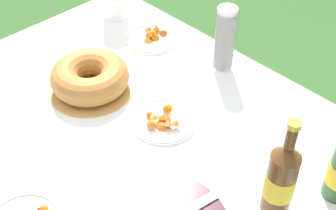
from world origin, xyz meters
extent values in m
cube|color=brown|center=(0.00, 0.00, 0.67)|extent=(1.48, 1.18, 0.03)
cylinder|color=brown|center=(-0.68, 0.53, 0.32)|extent=(0.06, 0.06, 0.65)
cube|color=white|center=(0.00, 0.00, 0.69)|extent=(1.49, 1.19, 0.00)
cube|color=white|center=(0.00, 0.59, 0.63)|extent=(1.49, 0.00, 0.10)
cube|color=white|center=(-0.74, 0.00, 0.63)|extent=(0.00, 1.19, 0.10)
cube|color=silver|center=(0.38, -0.08, 0.75)|extent=(0.06, 0.19, 0.00)
cylinder|color=tan|center=(-0.25, 0.05, 0.69)|extent=(0.30, 0.30, 0.01)
torus|color=#AD7033|center=(-0.25, 0.05, 0.74)|extent=(0.27, 0.27, 0.10)
cylinder|color=white|center=(-0.01, 0.47, 0.74)|extent=(0.07, 0.07, 0.09)
cylinder|color=white|center=(-0.01, 0.47, 0.75)|extent=(0.07, 0.07, 0.09)
cylinder|color=white|center=(-0.01, 0.47, 0.76)|extent=(0.07, 0.07, 0.09)
cylinder|color=white|center=(-0.01, 0.47, 0.78)|extent=(0.07, 0.07, 0.09)
cylinder|color=white|center=(-0.01, 0.47, 0.79)|extent=(0.07, 0.07, 0.09)
cylinder|color=white|center=(-0.01, 0.47, 0.80)|extent=(0.07, 0.07, 0.09)
cylinder|color=white|center=(-0.01, 0.47, 0.81)|extent=(0.07, 0.07, 0.09)
cylinder|color=white|center=(-0.01, 0.47, 0.83)|extent=(0.07, 0.07, 0.09)
cylinder|color=white|center=(-0.01, 0.47, 0.84)|extent=(0.07, 0.07, 0.09)
cylinder|color=white|center=(-0.01, 0.47, 0.85)|extent=(0.07, 0.07, 0.09)
cylinder|color=white|center=(-0.01, 0.47, 0.87)|extent=(0.07, 0.07, 0.09)
cylinder|color=white|center=(-0.01, 0.47, 0.88)|extent=(0.07, 0.07, 0.09)
cylinder|color=white|center=(-0.01, 0.47, 0.89)|extent=(0.07, 0.07, 0.09)
torus|color=white|center=(-0.01, 0.47, 0.94)|extent=(0.07, 0.07, 0.01)
cylinder|color=brown|center=(0.50, 0.10, 0.79)|extent=(0.08, 0.08, 0.20)
cylinder|color=yellow|center=(0.50, 0.10, 0.79)|extent=(0.08, 0.08, 0.08)
cone|color=brown|center=(0.50, 0.10, 0.91)|extent=(0.08, 0.08, 0.04)
cylinder|color=brown|center=(0.50, 0.10, 0.96)|extent=(0.03, 0.03, 0.06)
cylinder|color=gold|center=(0.50, 0.10, 1.00)|extent=(0.03, 0.03, 0.02)
cylinder|color=white|center=(0.06, 0.12, 0.69)|extent=(0.21, 0.21, 0.01)
torus|color=white|center=(0.06, 0.12, 0.70)|extent=(0.21, 0.21, 0.01)
cone|color=#C16A0D|center=(0.04, 0.09, 0.72)|extent=(0.04, 0.04, 0.03)
cone|color=#BA7821|center=(0.11, 0.12, 0.72)|extent=(0.04, 0.04, 0.02)
cone|color=#C05919|center=(0.08, 0.09, 0.71)|extent=(0.05, 0.05, 0.04)
cone|color=#C6661B|center=(0.01, 0.09, 0.72)|extent=(0.03, 0.03, 0.03)
cone|color=#B05E1F|center=(0.07, 0.11, 0.71)|extent=(0.04, 0.04, 0.03)
cone|color=#C66222|center=(0.09, 0.10, 0.72)|extent=(0.04, 0.04, 0.04)
cone|color=#B97011|center=(0.03, 0.15, 0.72)|extent=(0.04, 0.05, 0.03)
cone|color=#CC6A1F|center=(0.06, 0.06, 0.72)|extent=(0.05, 0.05, 0.04)
cone|color=#AB4F14|center=(0.05, 0.12, 0.71)|extent=(0.04, 0.04, 0.03)
cone|color=#C5541C|center=(0.05, 0.12, 0.71)|extent=(0.05, 0.04, 0.03)
cone|color=#C55016|center=(0.06, 0.12, 0.71)|extent=(0.04, 0.04, 0.03)
cylinder|color=white|center=(-0.32, 0.41, 0.69)|extent=(0.21, 0.21, 0.01)
torus|color=white|center=(-0.32, 0.41, 0.70)|extent=(0.20, 0.20, 0.01)
cone|color=#A86116|center=(-0.35, 0.42, 0.72)|extent=(0.05, 0.05, 0.03)
cone|color=#AD6317|center=(-0.31, 0.41, 0.71)|extent=(0.05, 0.05, 0.05)
cone|color=#B24C0E|center=(-0.35, 0.46, 0.72)|extent=(0.05, 0.05, 0.03)
cone|color=#C9671E|center=(-0.33, 0.40, 0.72)|extent=(0.05, 0.05, 0.05)
cone|color=#C3550A|center=(-0.31, 0.42, 0.71)|extent=(0.05, 0.05, 0.03)
cone|color=#C37C23|center=(-0.32, 0.38, 0.71)|extent=(0.04, 0.04, 0.02)
cone|color=orange|center=(-0.33, 0.42, 0.72)|extent=(0.05, 0.05, 0.05)
cone|color=#AF581E|center=(-0.31, 0.46, 0.71)|extent=(0.04, 0.05, 0.03)
cone|color=#AC4E0E|center=(-0.34, 0.40, 0.71)|extent=(0.04, 0.04, 0.04)
cone|color=#C2610F|center=(-0.32, 0.41, 0.73)|extent=(0.05, 0.04, 0.04)
cone|color=#B94A0C|center=(0.09, -0.36, 0.72)|extent=(0.04, 0.05, 0.04)
camera|label=1|loc=(0.85, -0.63, 1.74)|focal=50.00mm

